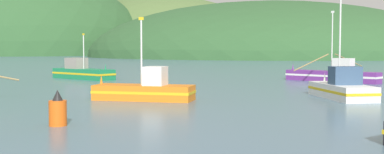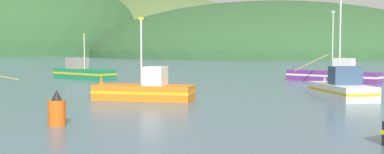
{
  "view_description": "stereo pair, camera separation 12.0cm",
  "coord_description": "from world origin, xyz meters",
  "px_view_note": "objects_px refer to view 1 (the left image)",
  "views": [
    {
      "loc": [
        13.66,
        -6.75,
        3.63
      ],
      "look_at": [
        3.73,
        27.47,
        1.4
      ],
      "focal_mm": 44.2,
      "sensor_mm": 36.0,
      "label": 1
    },
    {
      "loc": [
        13.77,
        -6.72,
        3.63
      ],
      "look_at": [
        3.73,
        27.47,
        1.4
      ],
      "focal_mm": 44.2,
      "sensor_mm": 36.0,
      "label": 2
    }
  ],
  "objects_px": {
    "fishing_boat_orange": "(145,90)",
    "fishing_boat_green": "(82,72)",
    "fishing_boat_white": "(342,89)",
    "channel_buoy": "(58,111)",
    "fishing_boat_purple": "(333,74)"
  },
  "relations": [
    {
      "from": "fishing_boat_orange",
      "to": "fishing_boat_green",
      "type": "xyz_separation_m",
      "value": [
        -15.28,
        18.59,
        0.08
      ]
    },
    {
      "from": "fishing_boat_white",
      "to": "channel_buoy",
      "type": "distance_m",
      "value": 20.69
    },
    {
      "from": "fishing_boat_purple",
      "to": "fishing_boat_green",
      "type": "bearing_deg",
      "value": 34.09
    },
    {
      "from": "fishing_boat_white",
      "to": "channel_buoy",
      "type": "relative_size",
      "value": 4.35
    },
    {
      "from": "fishing_boat_orange",
      "to": "fishing_boat_white",
      "type": "bearing_deg",
      "value": -162.5
    },
    {
      "from": "fishing_boat_green",
      "to": "channel_buoy",
      "type": "bearing_deg",
      "value": -39.61
    },
    {
      "from": "fishing_boat_purple",
      "to": "fishing_boat_white",
      "type": "distance_m",
      "value": 17.1
    },
    {
      "from": "fishing_boat_orange",
      "to": "fishing_boat_purple",
      "type": "bearing_deg",
      "value": -122.96
    },
    {
      "from": "fishing_boat_green",
      "to": "channel_buoy",
      "type": "distance_m",
      "value": 33.48
    },
    {
      "from": "fishing_boat_white",
      "to": "fishing_boat_green",
      "type": "bearing_deg",
      "value": 40.48
    },
    {
      "from": "fishing_boat_green",
      "to": "channel_buoy",
      "type": "relative_size",
      "value": 5.29
    },
    {
      "from": "channel_buoy",
      "to": "fishing_boat_purple",
      "type": "bearing_deg",
      "value": 69.39
    },
    {
      "from": "fishing_boat_purple",
      "to": "channel_buoy",
      "type": "distance_m",
      "value": 35.46
    },
    {
      "from": "fishing_boat_purple",
      "to": "fishing_boat_white",
      "type": "xyz_separation_m",
      "value": [
        0.51,
        -17.09,
        -0.06
      ]
    },
    {
      "from": "fishing_boat_orange",
      "to": "fishing_boat_purple",
      "type": "xyz_separation_m",
      "value": [
        12.59,
        22.05,
        0.07
      ]
    }
  ]
}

